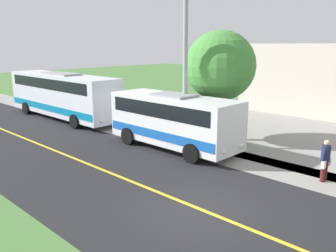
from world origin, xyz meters
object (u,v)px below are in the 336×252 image
(shuttle_bus_front, at_px, (174,119))
(transit_bus_rear, at_px, (62,94))
(street_light_pole, at_px, (184,65))
(tree_curbside, at_px, (220,66))
(pedestrian_with_bags, at_px, (325,159))

(shuttle_bus_front, relative_size, transit_bus_rear, 0.65)
(shuttle_bus_front, height_order, street_light_pole, street_light_pole)
(transit_bus_rear, height_order, tree_curbside, tree_curbside)
(shuttle_bus_front, bearing_deg, street_light_pole, 146.30)
(tree_curbside, bearing_deg, pedestrian_with_bags, 71.82)
(shuttle_bus_front, bearing_deg, pedestrian_with_bags, 95.95)
(shuttle_bus_front, height_order, tree_curbside, tree_curbside)
(shuttle_bus_front, distance_m, transit_bus_rear, 10.76)
(pedestrian_with_bags, relative_size, tree_curbside, 0.28)
(shuttle_bus_front, xyz_separation_m, transit_bus_rear, (0.00, -10.76, 0.23))
(shuttle_bus_front, bearing_deg, tree_curbside, 167.57)
(pedestrian_with_bags, height_order, street_light_pole, street_light_pole)
(transit_bus_rear, relative_size, tree_curbside, 1.86)
(shuttle_bus_front, xyz_separation_m, tree_curbside, (-2.93, 0.65, 2.50))
(pedestrian_with_bags, bearing_deg, tree_curbside, -108.18)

